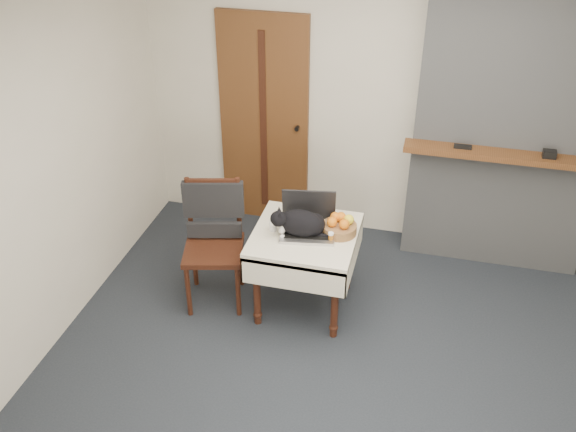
% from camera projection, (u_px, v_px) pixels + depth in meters
% --- Properties ---
extents(ground, '(4.50, 4.50, 0.00)m').
position_uv_depth(ground, '(354.00, 383.00, 4.49)').
color(ground, black).
rests_on(ground, ground).
extents(room_shell, '(4.52, 4.01, 2.61)m').
position_uv_depth(room_shell, '(382.00, 125.00, 3.93)').
color(room_shell, beige).
rests_on(room_shell, ground).
extents(door, '(0.82, 0.10, 2.00)m').
position_uv_depth(door, '(264.00, 123.00, 5.83)').
color(door, brown).
rests_on(door, ground).
extents(chimney, '(1.62, 0.48, 2.60)m').
position_uv_depth(chimney, '(511.00, 121.00, 5.13)').
color(chimney, gray).
rests_on(chimney, ground).
extents(side_table, '(0.78, 0.78, 0.70)m').
position_uv_depth(side_table, '(305.00, 245.00, 4.90)').
color(side_table, '#391D0F').
rests_on(side_table, ground).
extents(laptop, '(0.46, 0.41, 0.30)m').
position_uv_depth(laptop, '(308.00, 221.00, 4.83)').
color(laptop, '#B7B7BC').
rests_on(laptop, side_table).
extents(cat, '(0.51, 0.30, 0.24)m').
position_uv_depth(cat, '(302.00, 223.00, 4.76)').
color(cat, black).
rests_on(cat, side_table).
extents(cream_jar, '(0.06, 0.06, 0.07)m').
position_uv_depth(cream_jar, '(273.00, 226.00, 4.85)').
color(cream_jar, silver).
rests_on(cream_jar, side_table).
extents(pill_bottle, '(0.04, 0.04, 0.08)m').
position_uv_depth(pill_bottle, '(331.00, 237.00, 4.71)').
color(pill_bottle, '#9A5613').
rests_on(pill_bottle, side_table).
extents(fruit_basket, '(0.26, 0.26, 0.15)m').
position_uv_depth(fruit_basket, '(340.00, 226.00, 4.81)').
color(fruit_basket, olive).
rests_on(fruit_basket, side_table).
extents(desk_clutter, '(0.13, 0.03, 0.01)m').
position_uv_depth(desk_clutter, '(332.00, 235.00, 4.80)').
color(desk_clutter, black).
rests_on(desk_clutter, side_table).
extents(chair, '(0.56, 0.55, 1.02)m').
position_uv_depth(chair, '(214.00, 225.00, 5.01)').
color(chair, '#391D0F').
rests_on(chair, ground).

